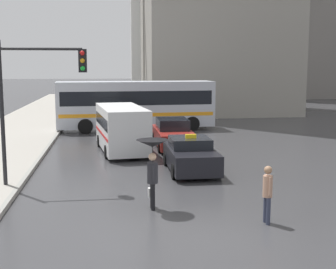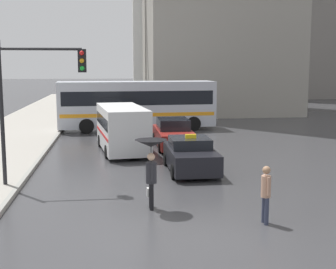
{
  "view_description": "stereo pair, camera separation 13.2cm",
  "coord_description": "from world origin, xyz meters",
  "px_view_note": "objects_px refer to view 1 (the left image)",
  "views": [
    {
      "loc": [
        -2.17,
        -10.96,
        4.3
      ],
      "look_at": [
        0.35,
        8.6,
        1.4
      ],
      "focal_mm": 50.0,
      "sensor_mm": 36.0,
      "label": 1
    },
    {
      "loc": [
        -2.04,
        -10.98,
        4.3
      ],
      "look_at": [
        0.35,
        8.6,
        1.4
      ],
      "focal_mm": 50.0,
      "sensor_mm": 36.0,
      "label": 2
    }
  ],
  "objects_px": {
    "taxi": "(190,155)",
    "traffic_light": "(37,87)",
    "ambulance_van": "(121,127)",
    "pedestrian_man": "(267,191)",
    "sedan_red": "(173,134)",
    "monument_cross": "(135,3)",
    "city_bus": "(136,103)",
    "pedestrian_with_umbrella": "(152,155)"
  },
  "relations": [
    {
      "from": "city_bus",
      "to": "sedan_red",
      "type": "bearing_deg",
      "value": 8.7
    },
    {
      "from": "city_bus",
      "to": "traffic_light",
      "type": "bearing_deg",
      "value": -19.69
    },
    {
      "from": "city_bus",
      "to": "traffic_light",
      "type": "relative_size",
      "value": 2.04
    },
    {
      "from": "city_bus",
      "to": "traffic_light",
      "type": "xyz_separation_m",
      "value": [
        -4.27,
        -14.82,
        1.77
      ]
    },
    {
      "from": "city_bus",
      "to": "pedestrian_man",
      "type": "height_order",
      "value": "city_bus"
    },
    {
      "from": "taxi",
      "to": "traffic_light",
      "type": "height_order",
      "value": "traffic_light"
    },
    {
      "from": "taxi",
      "to": "monument_cross",
      "type": "xyz_separation_m",
      "value": [
        -0.55,
        27.55,
        9.64
      ]
    },
    {
      "from": "monument_cross",
      "to": "pedestrian_man",
      "type": "bearing_deg",
      "value": -87.48
    },
    {
      "from": "traffic_light",
      "to": "ambulance_van",
      "type": "bearing_deg",
      "value": 65.88
    },
    {
      "from": "ambulance_van",
      "to": "taxi",
      "type": "bearing_deg",
      "value": 111.91
    },
    {
      "from": "taxi",
      "to": "traffic_light",
      "type": "relative_size",
      "value": 0.78
    },
    {
      "from": "pedestrian_man",
      "to": "pedestrian_with_umbrella",
      "type": "bearing_deg",
      "value": -120.9
    },
    {
      "from": "pedestrian_man",
      "to": "monument_cross",
      "type": "relative_size",
      "value": 0.09
    },
    {
      "from": "sedan_red",
      "to": "pedestrian_with_umbrella",
      "type": "height_order",
      "value": "pedestrian_with_umbrella"
    },
    {
      "from": "city_bus",
      "to": "pedestrian_man",
      "type": "distance_m",
      "value": 19.68
    },
    {
      "from": "sedan_red",
      "to": "pedestrian_man",
      "type": "height_order",
      "value": "pedestrian_man"
    },
    {
      "from": "city_bus",
      "to": "pedestrian_man",
      "type": "bearing_deg",
      "value": 3.48
    },
    {
      "from": "ambulance_van",
      "to": "monument_cross",
      "type": "height_order",
      "value": "monument_cross"
    },
    {
      "from": "pedestrian_with_umbrella",
      "to": "pedestrian_man",
      "type": "bearing_deg",
      "value": -121.36
    },
    {
      "from": "ambulance_van",
      "to": "traffic_light",
      "type": "distance_m",
      "value": 7.86
    },
    {
      "from": "pedestrian_with_umbrella",
      "to": "ambulance_van",
      "type": "bearing_deg",
      "value": 1.94
    },
    {
      "from": "city_bus",
      "to": "monument_cross",
      "type": "xyz_separation_m",
      "value": [
        0.93,
        14.69,
        8.47
      ]
    },
    {
      "from": "city_bus",
      "to": "monument_cross",
      "type": "bearing_deg",
      "value": 172.73
    },
    {
      "from": "pedestrian_man",
      "to": "traffic_light",
      "type": "height_order",
      "value": "traffic_light"
    },
    {
      "from": "taxi",
      "to": "monument_cross",
      "type": "distance_m",
      "value": 29.19
    },
    {
      "from": "sedan_red",
      "to": "city_bus",
      "type": "distance_m",
      "value": 7.34
    },
    {
      "from": "sedan_red",
      "to": "pedestrian_man",
      "type": "bearing_deg",
      "value": 94.08
    },
    {
      "from": "taxi",
      "to": "city_bus",
      "type": "xyz_separation_m",
      "value": [
        -1.48,
        12.86,
        1.16
      ]
    },
    {
      "from": "sedan_red",
      "to": "pedestrian_man",
      "type": "relative_size",
      "value": 2.95
    },
    {
      "from": "taxi",
      "to": "city_bus",
      "type": "distance_m",
      "value": 13.0
    },
    {
      "from": "ambulance_van",
      "to": "monument_cross",
      "type": "relative_size",
      "value": 0.32
    },
    {
      "from": "pedestrian_with_umbrella",
      "to": "monument_cross",
      "type": "xyz_separation_m",
      "value": [
        1.49,
        32.5,
        8.64
      ]
    },
    {
      "from": "traffic_light",
      "to": "monument_cross",
      "type": "relative_size",
      "value": 0.29
    },
    {
      "from": "taxi",
      "to": "ambulance_van",
      "type": "height_order",
      "value": "ambulance_van"
    },
    {
      "from": "traffic_light",
      "to": "pedestrian_man",
      "type": "bearing_deg",
      "value": -35.0
    },
    {
      "from": "pedestrian_with_umbrella",
      "to": "pedestrian_man",
      "type": "distance_m",
      "value": 3.52
    },
    {
      "from": "traffic_light",
      "to": "taxi",
      "type": "bearing_deg",
      "value": 18.84
    },
    {
      "from": "pedestrian_man",
      "to": "sedan_red",
      "type": "bearing_deg",
      "value": -177.23
    },
    {
      "from": "sedan_red",
      "to": "traffic_light",
      "type": "height_order",
      "value": "traffic_light"
    },
    {
      "from": "ambulance_van",
      "to": "pedestrian_man",
      "type": "xyz_separation_m",
      "value": [
        3.63,
        -11.54,
        -0.34
      ]
    },
    {
      "from": "sedan_red",
      "to": "monument_cross",
      "type": "bearing_deg",
      "value": -88.38
    },
    {
      "from": "sedan_red",
      "to": "taxi",
      "type": "bearing_deg",
      "value": 89.33
    }
  ]
}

